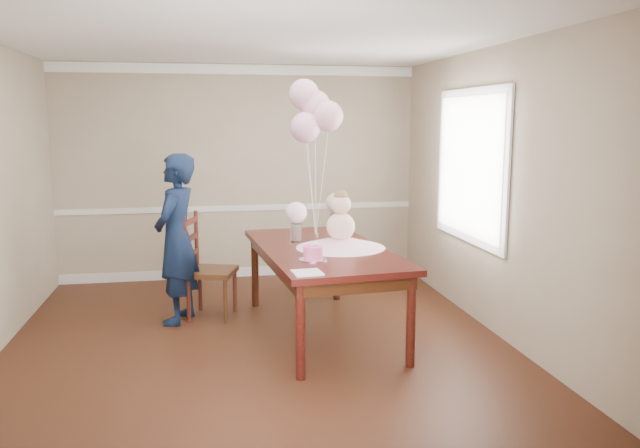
# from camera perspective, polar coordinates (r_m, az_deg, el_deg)

# --- Properties ---
(floor) EXTENTS (4.50, 5.00, 0.00)m
(floor) POSITION_cam_1_polar(r_m,az_deg,el_deg) (5.83, -5.70, -10.74)
(floor) COLOR black
(floor) RESTS_ON ground
(ceiling) EXTENTS (4.50, 5.00, 0.02)m
(ceiling) POSITION_cam_1_polar(r_m,az_deg,el_deg) (5.52, -6.17, 16.59)
(ceiling) COLOR white
(ceiling) RESTS_ON wall_back
(wall_back) EXTENTS (4.50, 0.02, 2.70)m
(wall_back) POSITION_cam_1_polar(r_m,az_deg,el_deg) (8.00, -7.37, 4.66)
(wall_back) COLOR tan
(wall_back) RESTS_ON floor
(wall_front) EXTENTS (4.50, 0.02, 2.70)m
(wall_front) POSITION_cam_1_polar(r_m,az_deg,el_deg) (3.06, -2.16, -2.99)
(wall_front) COLOR tan
(wall_front) RESTS_ON floor
(wall_right) EXTENTS (0.02, 5.00, 2.70)m
(wall_right) POSITION_cam_1_polar(r_m,az_deg,el_deg) (6.12, 15.61, 2.92)
(wall_right) COLOR tan
(wall_right) RESTS_ON floor
(chair_rail_trim) EXTENTS (4.50, 0.02, 0.07)m
(chair_rail_trim) POSITION_cam_1_polar(r_m,az_deg,el_deg) (8.04, -7.30, 1.45)
(chair_rail_trim) COLOR silver
(chair_rail_trim) RESTS_ON wall_back
(crown_molding) EXTENTS (4.50, 0.02, 0.12)m
(crown_molding) POSITION_cam_1_polar(r_m,az_deg,el_deg) (7.99, -7.57, 13.84)
(crown_molding) COLOR white
(crown_molding) RESTS_ON wall_back
(baseboard_trim) EXTENTS (4.50, 0.02, 0.12)m
(baseboard_trim) POSITION_cam_1_polar(r_m,az_deg,el_deg) (8.20, -7.17, -4.37)
(baseboard_trim) COLOR silver
(baseboard_trim) RESTS_ON floor
(window_frame) EXTENTS (0.02, 1.66, 1.56)m
(window_frame) POSITION_cam_1_polar(r_m,az_deg,el_deg) (6.54, 13.59, 5.17)
(window_frame) COLOR white
(window_frame) RESTS_ON wall_right
(window_blinds) EXTENTS (0.01, 1.50, 1.40)m
(window_blinds) POSITION_cam_1_polar(r_m,az_deg,el_deg) (6.53, 13.45, 5.17)
(window_blinds) COLOR white
(window_blinds) RESTS_ON wall_right
(dining_table_top) EXTENTS (1.31, 2.31, 0.06)m
(dining_table_top) POSITION_cam_1_polar(r_m,az_deg,el_deg) (5.87, 0.17, -2.40)
(dining_table_top) COLOR black
(dining_table_top) RESTS_ON table_leg_fl
(table_apron) EXTENTS (1.19, 2.19, 0.11)m
(table_apron) POSITION_cam_1_polar(r_m,az_deg,el_deg) (5.88, 0.17, -3.20)
(table_apron) COLOR black
(table_apron) RESTS_ON table_leg_fl
(table_leg_fl) EXTENTS (0.08, 0.08, 0.78)m
(table_leg_fl) POSITION_cam_1_polar(r_m,az_deg,el_deg) (4.91, -1.80, -9.83)
(table_leg_fl) COLOR black
(table_leg_fl) RESTS_ON floor
(table_leg_fr) EXTENTS (0.08, 0.08, 0.78)m
(table_leg_fr) POSITION_cam_1_polar(r_m,az_deg,el_deg) (5.20, 8.31, -8.81)
(table_leg_fr) COLOR black
(table_leg_fr) RESTS_ON floor
(table_leg_bl) EXTENTS (0.08, 0.08, 0.78)m
(table_leg_bl) POSITION_cam_1_polar(r_m,az_deg,el_deg) (6.83, -5.97, -4.33)
(table_leg_bl) COLOR black
(table_leg_bl) RESTS_ON floor
(table_leg_br) EXTENTS (0.08, 0.08, 0.78)m
(table_leg_br) POSITION_cam_1_polar(r_m,az_deg,el_deg) (7.04, 1.53, -3.86)
(table_leg_br) COLOR black
(table_leg_br) RESTS_ON floor
(baby_skirt) EXTENTS (0.92, 0.92, 0.11)m
(baby_skirt) POSITION_cam_1_polar(r_m,az_deg,el_deg) (5.84, 1.89, -1.62)
(baby_skirt) COLOR #FFBBE0
(baby_skirt) RESTS_ON dining_table_top
(baby_torso) EXTENTS (0.27, 0.27, 0.27)m
(baby_torso) POSITION_cam_1_polar(r_m,az_deg,el_deg) (5.82, 1.90, -0.23)
(baby_torso) COLOR #FFA1B8
(baby_torso) RESTS_ON baby_skirt
(baby_head) EXTENTS (0.19, 0.19, 0.19)m
(baby_head) POSITION_cam_1_polar(r_m,az_deg,el_deg) (5.79, 1.91, 1.82)
(baby_head) COLOR beige
(baby_head) RESTS_ON baby_torso
(baby_hair) EXTENTS (0.13, 0.13, 0.13)m
(baby_hair) POSITION_cam_1_polar(r_m,az_deg,el_deg) (5.78, 1.91, 2.48)
(baby_hair) COLOR brown
(baby_hair) RESTS_ON baby_head
(cake_platter) EXTENTS (0.27, 0.27, 0.01)m
(cake_platter) POSITION_cam_1_polar(r_m,az_deg,el_deg) (5.33, -0.64, -3.26)
(cake_platter) COLOR silver
(cake_platter) RESTS_ON dining_table_top
(birthday_cake) EXTENTS (0.18, 0.18, 0.11)m
(birthday_cake) POSITION_cam_1_polar(r_m,az_deg,el_deg) (5.32, -0.64, -2.63)
(birthday_cake) COLOR #F14C94
(birthday_cake) RESTS_ON cake_platter
(cake_flower_a) EXTENTS (0.03, 0.03, 0.03)m
(cake_flower_a) POSITION_cam_1_polar(r_m,az_deg,el_deg) (5.30, -0.64, -1.87)
(cake_flower_a) COLOR white
(cake_flower_a) RESTS_ON birthday_cake
(cake_flower_b) EXTENTS (0.03, 0.03, 0.03)m
(cake_flower_b) POSITION_cam_1_polar(r_m,az_deg,el_deg) (5.33, -0.36, -1.81)
(cake_flower_b) COLOR white
(cake_flower_b) RESTS_ON birthday_cake
(rose_vase_near) EXTENTS (0.12, 0.12, 0.18)m
(rose_vase_near) POSITION_cam_1_polar(r_m,az_deg,el_deg) (6.12, -2.18, -0.81)
(rose_vase_near) COLOR white
(rose_vase_near) RESTS_ON dining_table_top
(roses_near) EXTENTS (0.21, 0.21, 0.21)m
(roses_near) POSITION_cam_1_polar(r_m,az_deg,el_deg) (6.09, -2.19, 1.04)
(roses_near) COLOR white
(roses_near) RESTS_ON rose_vase_near
(rose_vase_far) EXTENTS (0.12, 0.12, 0.18)m
(rose_vase_far) POSITION_cam_1_polar(r_m,az_deg,el_deg) (6.85, 1.39, 0.31)
(rose_vase_far) COLOR silver
(rose_vase_far) RESTS_ON dining_table_top
(roses_far) EXTENTS (0.21, 0.21, 0.21)m
(roses_far) POSITION_cam_1_polar(r_m,az_deg,el_deg) (6.82, 1.40, 1.96)
(roses_far) COLOR white
(roses_far) RESTS_ON rose_vase_far
(napkin) EXTENTS (0.24, 0.24, 0.01)m
(napkin) POSITION_cam_1_polar(r_m,az_deg,el_deg) (4.87, -1.16, -4.47)
(napkin) COLOR white
(napkin) RESTS_ON dining_table_top
(balloon_weight) EXTENTS (0.05, 0.05, 0.02)m
(balloon_weight) POSITION_cam_1_polar(r_m,az_deg,el_deg) (6.46, -0.37, -0.94)
(balloon_weight) COLOR #BCBDC1
(balloon_weight) RESTS_ON dining_table_top
(balloon_a) EXTENTS (0.31, 0.31, 0.31)m
(balloon_a) POSITION_cam_1_polar(r_m,az_deg,el_deg) (6.33, -1.36, 8.82)
(balloon_a) COLOR #E2A0C2
(balloon_a) RESTS_ON balloon_ribbon_a
(balloon_b) EXTENTS (0.31, 0.31, 0.31)m
(balloon_b) POSITION_cam_1_polar(r_m,az_deg,el_deg) (6.33, 0.74, 9.83)
(balloon_b) COLOR #DB9BAE
(balloon_b) RESTS_ON balloon_ribbon_b
(balloon_c) EXTENTS (0.31, 0.31, 0.31)m
(balloon_c) POSITION_cam_1_polar(r_m,az_deg,el_deg) (6.47, -0.45, 10.80)
(balloon_c) COLOR #E3A0AD
(balloon_c) RESTS_ON balloon_ribbon_c
(balloon_d) EXTENTS (0.31, 0.31, 0.31)m
(balloon_d) POSITION_cam_1_polar(r_m,az_deg,el_deg) (6.47, -1.48, 11.78)
(balloon_d) COLOR #DA9AB7
(balloon_d) RESTS_ON balloon_ribbon_d
(balloon_ribbon_a) EXTENTS (0.10, 0.01, 0.93)m
(balloon_ribbon_a) POSITION_cam_1_polar(r_m,az_deg,el_deg) (6.38, -0.85, 3.15)
(balloon_ribbon_a) COLOR silver
(balloon_ribbon_a) RESTS_ON balloon_weight
(balloon_ribbon_b) EXTENTS (0.12, 0.05, 1.04)m
(balloon_ribbon_b) POSITION_cam_1_polar(r_m,az_deg,el_deg) (6.38, 0.17, 3.64)
(balloon_ribbon_b) COLOR white
(balloon_ribbon_b) RESTS_ON balloon_weight
(balloon_ribbon_c) EXTENTS (0.02, 0.11, 1.15)m
(balloon_ribbon_c) POSITION_cam_1_polar(r_m,az_deg,el_deg) (6.44, -0.41, 4.20)
(balloon_ribbon_c) COLOR white
(balloon_ribbon_c) RESTS_ON balloon_weight
(balloon_ribbon_d) EXTENTS (0.10, 0.11, 1.26)m
(balloon_ribbon_d) POSITION_cam_1_polar(r_m,az_deg,el_deg) (6.43, -0.91, 4.68)
(balloon_ribbon_d) COLOR white
(balloon_ribbon_d) RESTS_ON balloon_weight
(dining_chair_seat) EXTENTS (0.58, 0.58, 0.05)m
(dining_chair_seat) POSITION_cam_1_polar(r_m,az_deg,el_deg) (6.51, -9.88, -4.32)
(dining_chair_seat) COLOR #371D0F
(dining_chair_seat) RESTS_ON chair_leg_fl
(chair_leg_fl) EXTENTS (0.05, 0.05, 0.45)m
(chair_leg_fl) POSITION_cam_1_polar(r_m,az_deg,el_deg) (6.45, -11.93, -6.78)
(chair_leg_fl) COLOR #3C1610
(chair_leg_fl) RESTS_ON floor
(chair_leg_fr) EXTENTS (0.05, 0.05, 0.45)m
(chair_leg_fr) POSITION_cam_1_polar(r_m,az_deg,el_deg) (6.34, -8.65, -6.97)
(chair_leg_fr) COLOR #391E0F
(chair_leg_fr) RESTS_ON floor
(chair_leg_bl) EXTENTS (0.05, 0.05, 0.45)m
(chair_leg_bl) POSITION_cam_1_polar(r_m,az_deg,el_deg) (6.80, -10.91, -5.91)
(chair_leg_bl) COLOR black
(chair_leg_bl) RESTS_ON floor
(chair_leg_br) EXTENTS (0.05, 0.05, 0.45)m
(chair_leg_br) POSITION_cam_1_polar(r_m,az_deg,el_deg) (6.70, -7.79, -6.07)
(chair_leg_br) COLOR #3D1710
(chair_leg_br) RESTS_ON floor
(chair_back_post_l) EXTENTS (0.05, 0.05, 0.59)m
(chair_back_post_l) POSITION_cam_1_polar(r_m,az_deg,el_deg) (6.33, -12.28, -1.95)
(chair_back_post_l) COLOR black
(chair_back_post_l) RESTS_ON dining_chair_seat
(chair_back_post_r) EXTENTS (0.05, 0.05, 0.59)m
(chair_back_post_r) POSITION_cam_1_polar(r_m,az_deg,el_deg) (6.68, -11.23, -1.31)
(chair_back_post_r) COLOR #3D1710
(chair_back_post_r) RESTS_ON dining_chair_seat
(chair_slat_low) EXTENTS (0.16, 0.41, 0.05)m
(chair_slat_low) POSITION_cam_1_polar(r_m,az_deg,el_deg) (6.53, -11.70, -2.71)
(chair_slat_low) COLOR #37180F
(chair_slat_low) RESTS_ON dining_chair_seat
(chair_slat_mid) EXTENTS (0.16, 0.41, 0.05)m
(chair_slat_mid) POSITION_cam_1_polar(r_m,az_deg,el_deg) (6.50, -11.75, -1.26)
(chair_slat_mid) COLOR #33160D
(chair_slat_mid) RESTS_ON dining_chair_seat
(chair_slat_top) EXTENTS (0.16, 0.41, 0.05)m
(chair_slat_top) POSITION_cam_1_polar(r_m,az_deg,el_deg) (6.47, -11.80, 0.21)
(chair_slat_top) COLOR #38130F
(chair_slat_top) RESTS_ON dining_chair_seat
(woman) EXTENTS (0.60, 0.72, 1.69)m
(woman) POSITION_cam_1_polar(r_m,az_deg,el_deg) (6.34, -12.97, -1.35)
(woman) COLOR black
(woman) RESTS_ON floor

